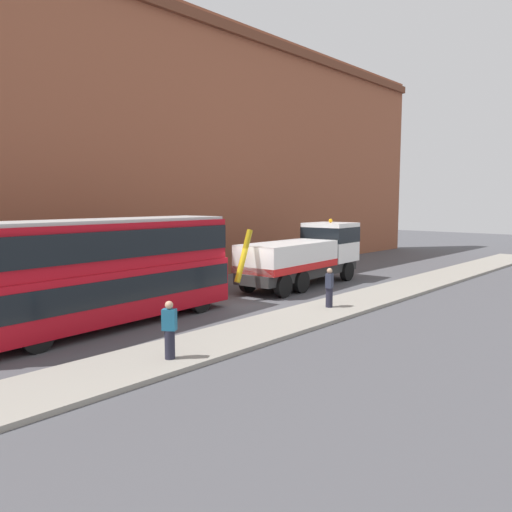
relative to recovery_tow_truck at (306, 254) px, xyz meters
name	(u,v)px	position (x,y,z in m)	size (l,w,h in m)	color
ground_plane	(238,302)	(-6.05, -0.57, -1.76)	(120.00, 120.00, 0.00)	#4C4C51
near_kerb	(311,315)	(-6.05, -4.77, -1.68)	(60.00, 2.80, 0.15)	gray
building_facade	(141,140)	(-6.05, 6.87, 6.31)	(60.00, 1.50, 16.00)	#935138
recovery_tow_truck	(306,254)	(0.00, 0.00, 0.00)	(10.22, 3.25, 3.67)	#2D2D2D
double_decker_bus	(105,268)	(-12.61, -0.03, 0.47)	(11.16, 3.30, 4.06)	#B70C19
pedestrian_onlooker	(170,331)	(-13.70, -5.24, -0.77)	(0.44, 0.48, 1.71)	#232333
pedestrian_bystander	(329,288)	(-4.64, -4.69, -0.77)	(0.46, 0.37, 1.71)	#232333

